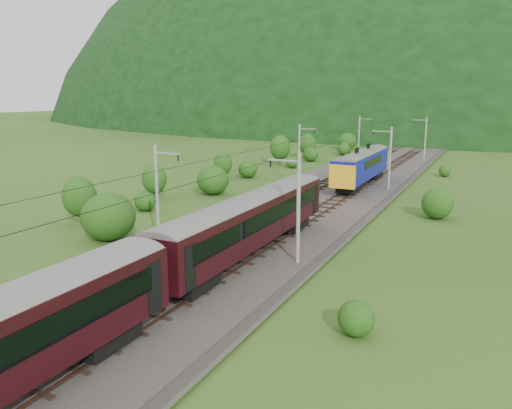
% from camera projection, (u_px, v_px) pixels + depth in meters
% --- Properties ---
extents(ground, '(600.00, 600.00, 0.00)m').
position_uv_depth(ground, '(224.00, 254.00, 39.11)').
color(ground, '#294E18').
rests_on(ground, ground).
extents(railbed, '(14.00, 220.00, 0.30)m').
position_uv_depth(railbed, '(275.00, 224.00, 47.84)').
color(railbed, '#38332D').
rests_on(railbed, ground).
extents(track_left, '(2.40, 220.00, 0.27)m').
position_uv_depth(track_left, '(253.00, 219.00, 48.83)').
color(track_left, brown).
rests_on(track_left, railbed).
extents(track_right, '(2.40, 220.00, 0.27)m').
position_uv_depth(track_right, '(299.00, 224.00, 46.76)').
color(track_right, brown).
rests_on(track_right, railbed).
extents(catenary_left, '(2.54, 192.28, 8.00)m').
position_uv_depth(catenary_left, '(300.00, 152.00, 68.83)').
color(catenary_left, gray).
rests_on(catenary_left, railbed).
extents(catenary_right, '(2.54, 192.28, 8.00)m').
position_uv_depth(catenary_right, '(389.00, 157.00, 63.57)').
color(catenary_right, gray).
rests_on(catenary_right, railbed).
extents(overhead_wires, '(4.83, 198.00, 0.03)m').
position_uv_depth(overhead_wires, '(276.00, 151.00, 46.35)').
color(overhead_wires, black).
rests_on(overhead_wires, ground).
extents(mountain_main, '(504.00, 360.00, 244.00)m').
position_uv_depth(mountain_main, '(464.00, 118.00, 267.11)').
color(mountain_main, black).
rests_on(mountain_main, ground).
extents(mountain_ridge, '(336.00, 280.00, 132.00)m').
position_uv_depth(mountain_ridge, '(286.00, 112.00, 353.74)').
color(mountain_ridge, black).
rests_on(mountain_ridge, ground).
extents(hazard_post_near, '(0.18, 0.18, 1.72)m').
position_uv_depth(hazard_post_near, '(342.00, 178.00, 67.45)').
color(hazard_post_near, red).
rests_on(hazard_post_near, railbed).
extents(hazard_post_far, '(0.15, 0.15, 1.40)m').
position_uv_depth(hazard_post_far, '(339.00, 182.00, 65.68)').
color(hazard_post_far, red).
rests_on(hazard_post_far, railbed).
extents(signal, '(0.21, 0.21, 1.89)m').
position_uv_depth(signal, '(374.00, 152.00, 95.94)').
color(signal, black).
rests_on(signal, railbed).
extents(vegetation_left, '(10.88, 142.47, 6.21)m').
position_uv_depth(vegetation_left, '(194.00, 180.00, 59.58)').
color(vegetation_left, '#224813').
rests_on(vegetation_left, ground).
extents(vegetation_right, '(4.57, 87.16, 2.81)m').
position_uv_depth(vegetation_right, '(420.00, 227.00, 42.69)').
color(vegetation_right, '#224813').
rests_on(vegetation_right, ground).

